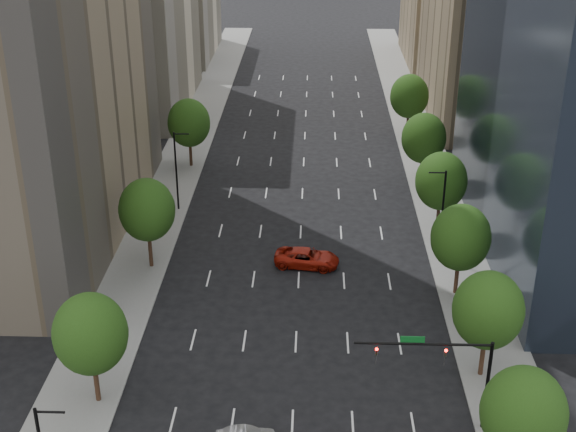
# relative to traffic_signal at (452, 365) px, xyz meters

# --- Properties ---
(sidewalk_left) EXTENTS (6.00, 200.00, 0.15)m
(sidewalk_left) POSITION_rel_traffic_signal_xyz_m (-26.03, 30.00, -5.10)
(sidewalk_left) COLOR slate
(sidewalk_left) RESTS_ON ground
(sidewalk_right) EXTENTS (6.00, 200.00, 0.15)m
(sidewalk_right) POSITION_rel_traffic_signal_xyz_m (4.97, 30.00, -5.10)
(sidewalk_right) COLOR slate
(sidewalk_right) RESTS_ON ground
(filler_left) EXTENTS (14.00, 26.00, 18.00)m
(filler_left) POSITION_rel_traffic_signal_xyz_m (-35.53, 106.00, 3.83)
(filler_left) COLOR beige
(filler_left) RESTS_ON ground
(parking_tan_right) EXTENTS (14.00, 30.00, 30.00)m
(parking_tan_right) POSITION_rel_traffic_signal_xyz_m (14.47, 70.00, 9.83)
(parking_tan_right) COLOR #8C7759
(parking_tan_right) RESTS_ON ground
(filler_right) EXTENTS (14.00, 26.00, 16.00)m
(filler_right) POSITION_rel_traffic_signal_xyz_m (14.47, 103.00, 2.83)
(filler_right) COLOR #8C7759
(filler_right) RESTS_ON ground
(tree_right_0) EXTENTS (5.20, 5.20, 8.39)m
(tree_right_0) POSITION_rel_traffic_signal_xyz_m (3.47, -5.00, 0.22)
(tree_right_0) COLOR #382316
(tree_right_0) RESTS_ON ground
(tree_right_1) EXTENTS (5.20, 5.20, 8.75)m
(tree_right_1) POSITION_rel_traffic_signal_xyz_m (3.47, 6.00, 0.58)
(tree_right_1) COLOR #382316
(tree_right_1) RESTS_ON ground
(tree_right_2) EXTENTS (5.20, 5.20, 8.61)m
(tree_right_2) POSITION_rel_traffic_signal_xyz_m (3.47, 18.00, 0.43)
(tree_right_2) COLOR #382316
(tree_right_2) RESTS_ON ground
(tree_right_3) EXTENTS (5.20, 5.20, 8.89)m
(tree_right_3) POSITION_rel_traffic_signal_xyz_m (3.47, 30.00, 0.72)
(tree_right_3) COLOR #382316
(tree_right_3) RESTS_ON ground
(tree_right_4) EXTENTS (5.20, 5.20, 8.46)m
(tree_right_4) POSITION_rel_traffic_signal_xyz_m (3.47, 44.00, 0.29)
(tree_right_4) COLOR #382316
(tree_right_4) RESTS_ON ground
(tree_right_5) EXTENTS (5.20, 5.20, 8.75)m
(tree_right_5) POSITION_rel_traffic_signal_xyz_m (3.47, 60.00, 0.58)
(tree_right_5) COLOR #382316
(tree_right_5) RESTS_ON ground
(tree_left_0) EXTENTS (5.20, 5.20, 8.75)m
(tree_left_0) POSITION_rel_traffic_signal_xyz_m (-24.53, 2.00, 0.58)
(tree_left_0) COLOR #382316
(tree_left_0) RESTS_ON ground
(tree_left_1) EXTENTS (5.20, 5.20, 8.97)m
(tree_left_1) POSITION_rel_traffic_signal_xyz_m (-24.53, 22.00, 0.79)
(tree_left_1) COLOR #382316
(tree_left_1) RESTS_ON ground
(tree_left_2) EXTENTS (5.20, 5.20, 8.68)m
(tree_left_2) POSITION_rel_traffic_signal_xyz_m (-24.53, 48.00, 0.50)
(tree_left_2) COLOR #382316
(tree_left_2) RESTS_ON ground
(streetlight_rn) EXTENTS (1.70, 0.20, 9.00)m
(streetlight_rn) POSITION_rel_traffic_signal_xyz_m (2.91, 25.00, -0.33)
(streetlight_rn) COLOR black
(streetlight_rn) RESTS_ON ground
(streetlight_ln) EXTENTS (1.70, 0.20, 9.00)m
(streetlight_ln) POSITION_rel_traffic_signal_xyz_m (-23.96, 35.00, -0.33)
(streetlight_ln) COLOR black
(streetlight_ln) RESTS_ON ground
(traffic_signal) EXTENTS (9.12, 0.40, 7.38)m
(traffic_signal) POSITION_rel_traffic_signal_xyz_m (0.00, 0.00, 0.00)
(traffic_signal) COLOR black
(traffic_signal) RESTS_ON ground
(car_red_far) EXTENTS (6.43, 3.60, 1.70)m
(car_red_far) POSITION_rel_traffic_signal_xyz_m (-9.81, 22.73, -4.32)
(car_red_far) COLOR #97180B
(car_red_far) RESTS_ON ground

